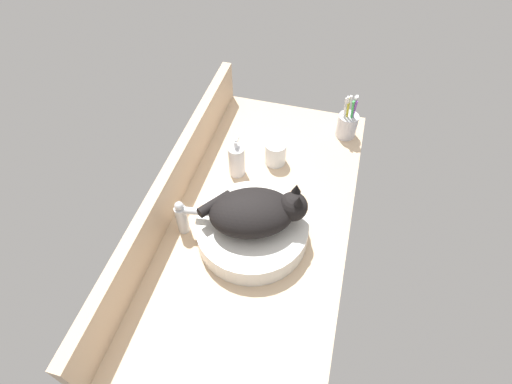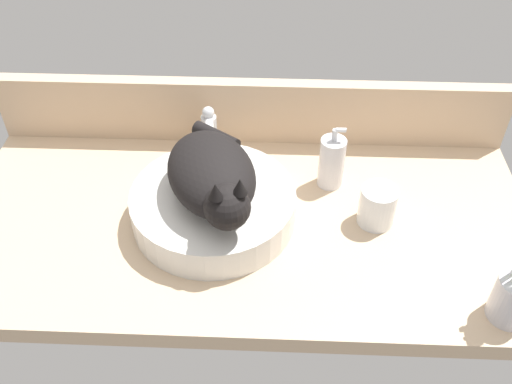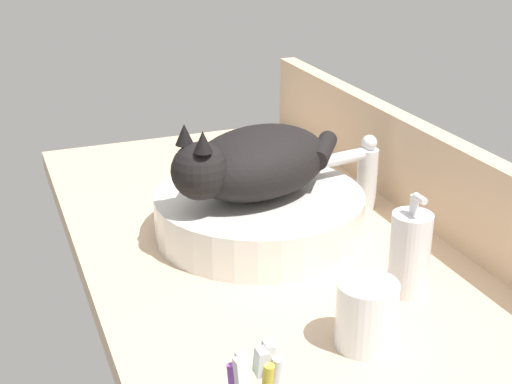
{
  "view_description": "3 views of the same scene",
  "coord_description": "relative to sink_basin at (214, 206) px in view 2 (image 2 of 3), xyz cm",
  "views": [
    {
      "loc": [
        -73.52,
        -19.71,
        105.45
      ],
      "look_at": [
        5.2,
        1.31,
        7.81
      ],
      "focal_mm": 28.0,
      "sensor_mm": 36.0,
      "label": 1
    },
    {
      "loc": [
        5.86,
        -86.27,
        85.98
      ],
      "look_at": [
        2.4,
        -1.88,
        9.04
      ],
      "focal_mm": 40.0,
      "sensor_mm": 36.0,
      "label": 2
    },
    {
      "loc": [
        92.28,
        -40.12,
        52.49
      ],
      "look_at": [
        -2.21,
        -2.91,
        9.49
      ],
      "focal_mm": 50.0,
      "sensor_mm": 36.0,
      "label": 3
    }
  ],
  "objects": [
    {
      "name": "soap_dispenser",
      "position": [
        25.13,
        12.42,
        2.6
      ],
      "size": [
        5.69,
        5.69,
        15.4
      ],
      "color": "silver",
      "rests_on": "ground_plane"
    },
    {
      "name": "backsplash_panel",
      "position": [
        6.56,
        28.81,
        4.44
      ],
      "size": [
        122.02,
        3.6,
        16.03
      ],
      "primitive_type": "cube",
      "color": "#CCAD8C",
      "rests_on": "ground_plane"
    },
    {
      "name": "ground_plane",
      "position": [
        6.56,
        0.61,
        -5.58
      ],
      "size": [
        122.02,
        60.0,
        4.0
      ],
      "primitive_type": "cube",
      "color": "#D1B28E"
    },
    {
      "name": "sink_basin",
      "position": [
        0.0,
        0.0,
        0.0
      ],
      "size": [
        34.33,
        34.33,
        7.16
      ],
      "primitive_type": "cylinder",
      "color": "silver",
      "rests_on": "ground_plane"
    },
    {
      "name": "faucet",
      "position": [
        -2.73,
        20.54,
        3.73
      ],
      "size": [
        4.21,
        11.86,
        13.6
      ],
      "color": "silver",
      "rests_on": "ground_plane"
    },
    {
      "name": "cat",
      "position": [
        0.55,
        -1.26,
        9.34
      ],
      "size": [
        24.59,
        31.33,
        14.0
      ],
      "color": "black",
      "rests_on": "sink_basin"
    },
    {
      "name": "water_glass",
      "position": [
        34.08,
        0.16,
        0.32
      ],
      "size": [
        7.69,
        7.69,
        8.73
      ],
      "color": "white",
      "rests_on": "ground_plane"
    }
  ]
}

